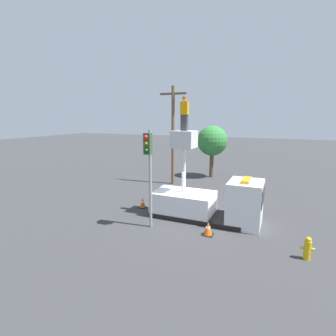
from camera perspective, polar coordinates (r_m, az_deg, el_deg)
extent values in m
plane|color=#38383A|center=(14.75, 6.42, -10.63)|extent=(120.00, 120.00, 0.00)
cube|color=black|center=(14.71, 6.43, -10.19)|extent=(4.97, 2.11, 0.24)
cube|color=white|center=(14.77, 3.40, -7.76)|extent=(3.32, 2.05, 1.35)
cube|color=white|center=(13.89, 16.43, -7.40)|extent=(1.65, 2.05, 2.28)
cube|color=black|center=(13.69, 20.00, -5.89)|extent=(0.03, 1.74, 0.91)
cube|color=orange|center=(13.57, 16.70, -2.54)|extent=(0.36, 1.23, 0.14)
cylinder|color=silver|center=(14.26, 3.46, -0.29)|extent=(0.22, 0.22, 2.57)
cube|color=silver|center=(14.04, 3.53, 6.26)|extent=(1.17, 1.17, 0.90)
cube|color=#38383D|center=(13.99, 3.58, 9.81)|extent=(0.34, 0.26, 0.84)
cube|color=#F29E0C|center=(14.00, 3.61, 12.88)|extent=(0.40, 0.26, 0.66)
sphere|color=beige|center=(14.02, 3.64, 14.70)|extent=(0.23, 0.23, 0.23)
cylinder|color=orange|center=(14.02, 3.64, 15.05)|extent=(0.26, 0.26, 0.09)
cylinder|color=gray|center=(12.76, -3.87, -2.59)|extent=(0.14, 0.14, 4.85)
cube|color=#2D512D|center=(12.28, -4.43, 5.28)|extent=(0.34, 0.28, 1.00)
sphere|color=red|center=(12.09, -4.86, 6.66)|extent=(0.22, 0.22, 0.22)
sphere|color=#503C07|center=(12.12, -4.84, 5.20)|extent=(0.22, 0.22, 0.22)
sphere|color=#083710|center=(12.15, -4.81, 3.75)|extent=(0.22, 0.22, 0.22)
cylinder|color=gold|center=(11.89, 28.06, -15.51)|extent=(0.26, 0.26, 0.74)
sphere|color=gold|center=(11.72, 28.26, -13.59)|extent=(0.22, 0.22, 0.22)
cylinder|color=gold|center=(11.84, 27.14, -15.14)|extent=(0.12, 0.11, 0.11)
cylinder|color=gold|center=(11.88, 29.05, -15.23)|extent=(0.12, 0.11, 0.11)
cube|color=black|center=(16.21, -5.52, -8.53)|extent=(0.42, 0.42, 0.03)
cone|color=orange|center=(16.11, -5.54, -7.47)|extent=(0.35, 0.35, 0.66)
cylinder|color=white|center=(16.10, -5.55, -7.36)|extent=(0.18, 0.18, 0.09)
cube|color=black|center=(12.80, 8.66, -14.12)|extent=(0.50, 0.50, 0.03)
cone|color=orange|center=(12.67, 8.70, -12.85)|extent=(0.41, 0.41, 0.65)
cylinder|color=white|center=(12.66, 8.71, -12.72)|extent=(0.22, 0.22, 0.09)
cylinder|color=brown|center=(24.29, 9.44, 0.83)|extent=(0.36, 0.36, 2.40)
sphere|color=#337F38|center=(24.01, 9.60, 5.88)|extent=(2.71, 2.71, 2.71)
cylinder|color=brown|center=(21.16, 1.09, 6.91)|extent=(0.26, 0.26, 7.82)
cube|color=brown|center=(21.18, 1.13, 15.88)|extent=(2.20, 0.16, 0.16)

